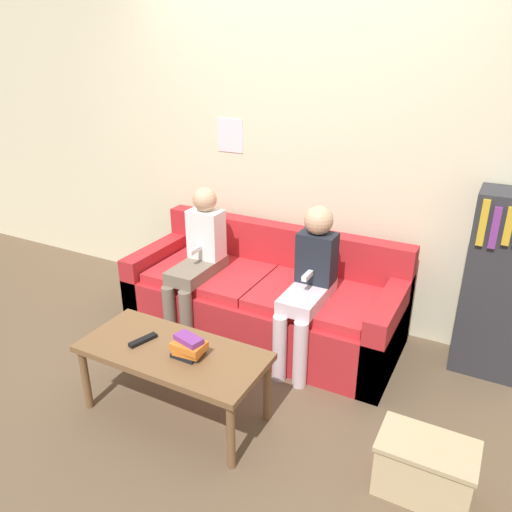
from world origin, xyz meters
TOP-DOWN VIEW (x-y plane):
  - ground_plane at (0.00, 0.00)m, footprint 10.00×10.00m
  - wall_back at (-0.00, 1.00)m, footprint 8.00×0.06m
  - couch at (0.00, 0.51)m, footprint 1.94×0.79m
  - coffee_table at (-0.06, -0.51)m, footprint 1.05×0.48m
  - person_left at (-0.44, 0.32)m, footprint 0.24×0.55m
  - person_right at (0.41, 0.33)m, footprint 0.24×0.55m
  - tv_remote at (-0.25, -0.52)m, footprint 0.09×0.17m
  - book_stack at (0.06, -0.51)m, footprint 0.18×0.15m
  - bookshelf at (1.49, 0.80)m, footprint 0.44×0.32m
  - storage_box at (1.31, -0.42)m, footprint 0.45×0.28m

SIDE VIEW (x-z plane):
  - ground_plane at x=0.00m, z-range 0.00..0.00m
  - storage_box at x=1.31m, z-range 0.00..0.30m
  - couch at x=0.00m, z-range -0.11..0.64m
  - coffee_table at x=-0.06m, z-range 0.17..0.60m
  - tv_remote at x=-0.25m, z-range 0.43..0.45m
  - book_stack at x=0.06m, z-range 0.43..0.55m
  - person_left at x=-0.44m, z-range 0.06..1.13m
  - person_right at x=0.41m, z-range 0.07..1.13m
  - bookshelf at x=1.49m, z-range 0.00..1.20m
  - wall_back at x=0.00m, z-range 0.00..2.60m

